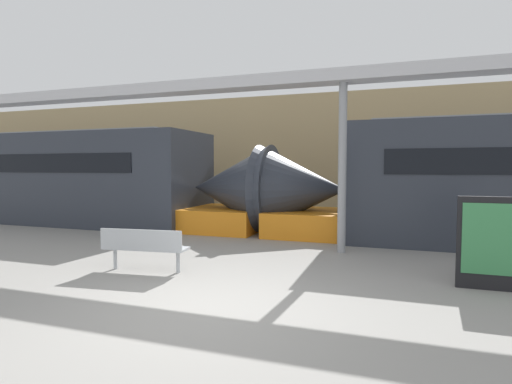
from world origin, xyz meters
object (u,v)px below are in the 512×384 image
Objects in this scene: poster_board at (489,243)px; support_column_near at (342,168)px; bench_near at (144,246)px; train_right at (15,179)px; trash_bin at (505,257)px.

support_column_near reaches higher than poster_board.
poster_board is at bearing 1.65° from bench_near.
bench_near is at bearing -29.05° from train_right.
support_column_near is at bearing 151.15° from trash_bin.
poster_board is (-0.36, -0.53, 0.31)m from trash_bin.
trash_bin is at bearing 56.20° from poster_board.
poster_board is 3.53m from support_column_near.
train_right is at bearing 144.48° from bench_near.
bench_near is 5.90m from poster_board.
support_column_near reaches higher than bench_near.
train_right reaches higher than trash_bin.
bench_near is at bearing -171.88° from poster_board.
trash_bin is 0.23× the size of support_column_near.
poster_board is (5.83, 0.83, 0.26)m from bench_near.
train_right is 13.60× the size of poster_board.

